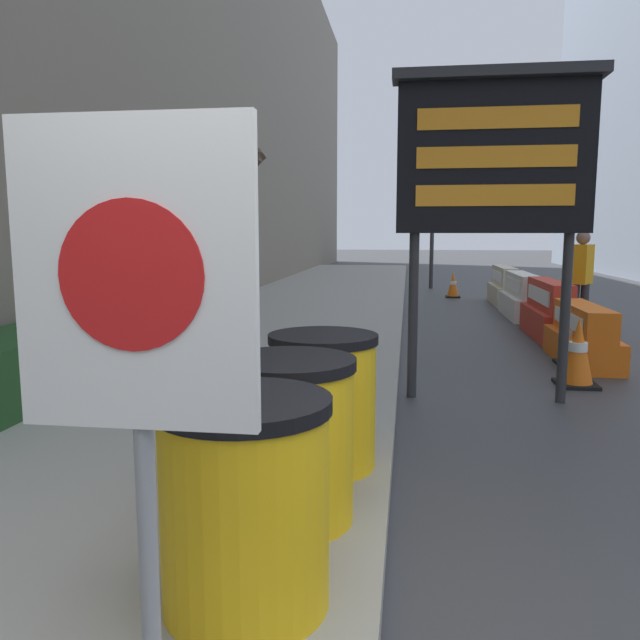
% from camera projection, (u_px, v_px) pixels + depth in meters
% --- Properties ---
extents(hedge_strip, '(0.90, 7.75, 0.62)m').
position_uv_depth(hedge_strip, '(101.00, 338.00, 7.37)').
color(hedge_strip, '#1E421E').
rests_on(hedge_strip, sidewalk_left).
extents(bare_tree, '(1.62, 1.35, 3.18)m').
position_uv_depth(bare_tree, '(224.00, 222.00, 11.61)').
color(bare_tree, '#4C3D2D').
rests_on(bare_tree, sidewalk_left).
extents(barrel_drum_foreground, '(0.72, 0.72, 0.89)m').
position_uv_depth(barrel_drum_foreground, '(245.00, 502.00, 2.57)').
color(barrel_drum_foreground, yellow).
rests_on(barrel_drum_foreground, sidewalk_left).
extents(barrel_drum_middle, '(0.72, 0.72, 0.89)m').
position_uv_depth(barrel_drum_middle, '(289.00, 439.00, 3.35)').
color(barrel_drum_middle, yellow).
rests_on(barrel_drum_middle, sidewalk_left).
extents(barrel_drum_back, '(0.72, 0.72, 0.89)m').
position_uv_depth(barrel_drum_back, '(323.00, 400.00, 4.13)').
color(barrel_drum_back, yellow).
rests_on(barrel_drum_back, sidewalk_left).
extents(warning_sign, '(0.72, 0.08, 1.88)m').
position_uv_depth(warning_sign, '(136.00, 315.00, 1.79)').
color(warning_sign, gray).
rests_on(warning_sign, sidewalk_left).
extents(message_board, '(2.00, 0.36, 3.26)m').
position_uv_depth(message_board, '(494.00, 158.00, 6.10)').
color(message_board, '#28282B').
rests_on(message_board, ground_plane).
extents(jersey_barrier_orange_far, '(0.63, 1.74, 0.77)m').
position_uv_depth(jersey_barrier_orange_far, '(583.00, 338.00, 8.21)').
color(jersey_barrier_orange_far, orange).
rests_on(jersey_barrier_orange_far, ground_plane).
extents(jersey_barrier_red_striped, '(0.56, 2.02, 0.93)m').
position_uv_depth(jersey_barrier_red_striped, '(549.00, 313.00, 10.21)').
color(jersey_barrier_red_striped, red).
rests_on(jersey_barrier_red_striped, ground_plane).
extents(jersey_barrier_white, '(0.62, 2.13, 0.89)m').
position_uv_depth(jersey_barrier_white, '(522.00, 298.00, 12.64)').
color(jersey_barrier_white, silver).
rests_on(jersey_barrier_white, ground_plane).
extents(jersey_barrier_cream, '(0.56, 1.92, 0.90)m').
position_uv_depth(jersey_barrier_cream, '(504.00, 287.00, 15.00)').
color(jersey_barrier_cream, beige).
rests_on(jersey_barrier_cream, ground_plane).
extents(traffic_cone_near, '(0.44, 0.44, 0.78)m').
position_uv_depth(traffic_cone_near, '(578.00, 352.00, 6.96)').
color(traffic_cone_near, black).
rests_on(traffic_cone_near, ground_plane).
extents(traffic_cone_mid, '(0.38, 0.38, 0.67)m').
position_uv_depth(traffic_cone_mid, '(453.00, 285.00, 16.48)').
color(traffic_cone_mid, black).
rests_on(traffic_cone_mid, ground_plane).
extents(traffic_cone_far, '(0.41, 0.41, 0.72)m').
position_uv_depth(traffic_cone_far, '(573.00, 338.00, 8.09)').
color(traffic_cone_far, black).
rests_on(traffic_cone_far, ground_plane).
extents(traffic_light_near_curb, '(0.28, 0.45, 4.20)m').
position_uv_depth(traffic_light_near_curb, '(433.00, 188.00, 18.66)').
color(traffic_light_near_curb, '#2D2D30').
rests_on(traffic_light_near_curb, ground_plane).
extents(pedestrian_worker, '(0.47, 0.53, 1.74)m').
position_uv_depth(pedestrian_worker, '(581.00, 273.00, 10.64)').
color(pedestrian_worker, '#333338').
rests_on(pedestrian_worker, ground_plane).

